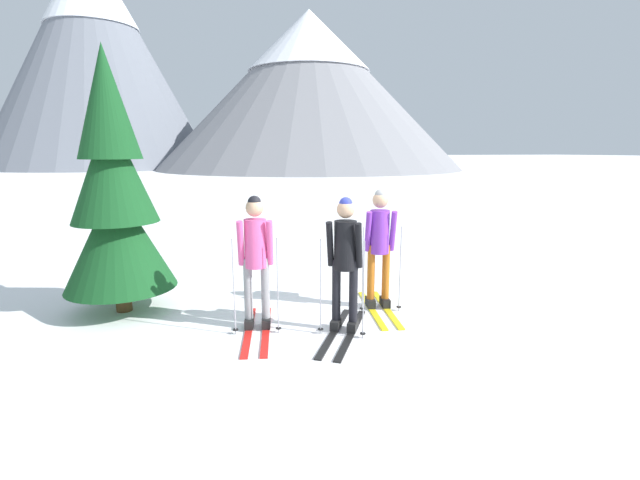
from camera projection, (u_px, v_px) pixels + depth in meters
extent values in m
plane|color=white|center=(340.00, 322.00, 6.06)|extent=(400.00, 400.00, 0.00)
cube|color=red|center=(266.00, 330.00, 5.77)|extent=(0.43, 1.59, 0.02)
cube|color=red|center=(249.00, 330.00, 5.76)|extent=(0.43, 1.59, 0.02)
cube|color=black|center=(266.00, 322.00, 5.86)|extent=(0.16, 0.28, 0.12)
cylinder|color=gray|center=(265.00, 289.00, 5.77)|extent=(0.11, 0.11, 0.82)
cube|color=black|center=(249.00, 322.00, 5.84)|extent=(0.16, 0.28, 0.12)
cylinder|color=gray|center=(248.00, 289.00, 5.75)|extent=(0.11, 0.11, 0.82)
cylinder|color=#E55193|center=(255.00, 243.00, 5.64)|extent=(0.28, 0.28, 0.62)
sphere|color=tan|center=(254.00, 208.00, 5.56)|extent=(0.22, 0.22, 0.22)
sphere|color=black|center=(254.00, 202.00, 5.54)|extent=(0.17, 0.17, 0.17)
cylinder|color=#E55193|center=(270.00, 243.00, 5.60)|extent=(0.12, 0.21, 0.59)
cylinder|color=#E55193|center=(241.00, 243.00, 5.57)|extent=(0.12, 0.21, 0.59)
cylinder|color=#A5A5AD|center=(278.00, 286.00, 5.59)|extent=(0.02, 0.02, 1.23)
cylinder|color=black|center=(278.00, 328.00, 5.70)|extent=(0.07, 0.07, 0.01)
cylinder|color=#A5A5AD|center=(234.00, 287.00, 5.55)|extent=(0.02, 0.02, 1.23)
cylinder|color=black|center=(236.00, 330.00, 5.66)|extent=(0.07, 0.07, 0.01)
cube|color=#4C7238|center=(256.00, 238.00, 5.80)|extent=(0.29, 0.21, 0.36)
cube|color=black|center=(351.00, 333.00, 5.66)|extent=(0.94, 1.43, 0.02)
cube|color=black|center=(334.00, 332.00, 5.72)|extent=(0.94, 1.43, 0.02)
cube|color=black|center=(353.00, 325.00, 5.74)|extent=(0.23, 0.28, 0.12)
cylinder|color=black|center=(353.00, 292.00, 5.66)|extent=(0.11, 0.11, 0.82)
cube|color=black|center=(336.00, 324.00, 5.80)|extent=(0.23, 0.28, 0.12)
cylinder|color=black|center=(336.00, 290.00, 5.71)|extent=(0.11, 0.11, 0.82)
cylinder|color=black|center=(345.00, 245.00, 5.57)|extent=(0.28, 0.28, 0.61)
sphere|color=tan|center=(346.00, 209.00, 5.48)|extent=(0.22, 0.22, 0.22)
sphere|color=#2D389E|center=(346.00, 204.00, 5.47)|extent=(0.17, 0.17, 0.17)
cylinder|color=black|center=(359.00, 246.00, 5.46)|extent=(0.17, 0.21, 0.58)
cylinder|color=black|center=(330.00, 244.00, 5.55)|extent=(0.17, 0.21, 0.58)
cylinder|color=#A5A5AD|center=(364.00, 291.00, 5.43)|extent=(0.02, 0.02, 1.22)
cylinder|color=black|center=(363.00, 333.00, 5.54)|extent=(0.07, 0.07, 0.01)
cylinder|color=#A5A5AD|center=(321.00, 287.00, 5.56)|extent=(0.02, 0.02, 1.22)
cylinder|color=black|center=(321.00, 329.00, 5.67)|extent=(0.07, 0.07, 0.01)
cube|color=#384C99|center=(348.00, 240.00, 5.72)|extent=(0.31, 0.27, 0.36)
cube|color=yellow|center=(386.00, 309.00, 6.55)|extent=(0.39, 1.57, 0.02)
cube|color=yellow|center=(372.00, 309.00, 6.52)|extent=(0.39, 1.57, 0.02)
cube|color=black|center=(385.00, 302.00, 6.63)|extent=(0.16, 0.28, 0.12)
cylinder|color=#B76019|center=(386.00, 272.00, 6.54)|extent=(0.11, 0.11, 0.83)
cube|color=black|center=(370.00, 302.00, 6.61)|extent=(0.16, 0.28, 0.12)
cylinder|color=#B76019|center=(371.00, 273.00, 6.52)|extent=(0.11, 0.11, 0.83)
cylinder|color=purple|center=(379.00, 232.00, 6.41)|extent=(0.28, 0.28, 0.62)
sphere|color=tan|center=(380.00, 200.00, 6.32)|extent=(0.22, 0.22, 0.22)
sphere|color=gray|center=(380.00, 195.00, 6.31)|extent=(0.17, 0.17, 0.17)
cylinder|color=purple|center=(393.00, 231.00, 6.37)|extent=(0.12, 0.21, 0.59)
cylinder|color=purple|center=(368.00, 232.00, 6.33)|extent=(0.12, 0.21, 0.59)
cylinder|color=#A5A5AD|center=(400.00, 269.00, 6.37)|extent=(0.02, 0.02, 1.24)
cylinder|color=black|center=(399.00, 307.00, 6.48)|extent=(0.07, 0.07, 0.01)
cylinder|color=#A5A5AD|center=(363.00, 271.00, 6.31)|extent=(0.02, 0.02, 1.24)
cylinder|color=black|center=(362.00, 308.00, 6.42)|extent=(0.07, 0.07, 0.01)
cube|color=black|center=(377.00, 228.00, 6.57)|extent=(0.29, 0.21, 0.36)
cylinder|color=#51381E|center=(123.00, 287.00, 6.43)|extent=(0.22, 0.22, 0.71)
cone|color=#14471E|center=(118.00, 236.00, 6.28)|extent=(1.52, 1.52, 1.50)
cone|color=#14471E|center=(112.00, 168.00, 6.10)|extent=(1.16, 1.16, 1.50)
cone|color=#14471E|center=(106.00, 102.00, 5.93)|extent=(0.83, 0.83, 1.50)
cone|color=slate|center=(95.00, 57.00, 57.90)|extent=(28.75, 28.75, 28.24)
cone|color=gray|center=(309.00, 92.00, 54.85)|extent=(36.94, 36.94, 18.71)
cone|color=white|center=(309.00, 41.00, 53.71)|extent=(14.76, 14.76, 7.12)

